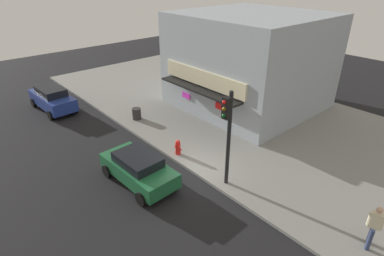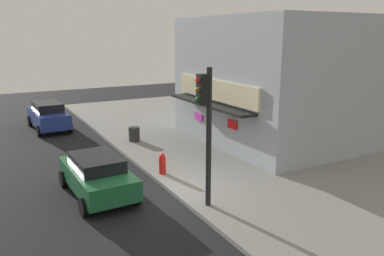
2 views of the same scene
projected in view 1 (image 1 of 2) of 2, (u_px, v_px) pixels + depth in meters
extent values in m
plane|color=black|center=(191.00, 173.00, 15.66)|extent=(59.71, 59.71, 0.00)
cube|color=gray|center=(274.00, 129.00, 19.73)|extent=(39.81, 13.96, 0.15)
cube|color=#9EA8B2|center=(250.00, 61.00, 21.87)|extent=(9.14, 8.88, 6.43)
cube|color=beige|center=(203.00, 78.00, 19.35)|extent=(6.95, 0.16, 0.99)
cube|color=black|center=(199.00, 90.00, 19.45)|extent=(6.58, 0.90, 0.12)
cube|color=#E533CC|center=(186.00, 96.00, 21.21)|extent=(0.76, 0.08, 0.37)
cube|color=red|center=(220.00, 106.00, 19.00)|extent=(0.69, 0.08, 0.41)
cylinder|color=black|center=(229.00, 140.00, 13.66)|extent=(0.18, 0.18, 4.58)
cube|color=black|center=(227.00, 108.00, 12.77)|extent=(0.32, 0.28, 0.95)
sphere|color=red|center=(224.00, 102.00, 12.55)|extent=(0.18, 0.18, 0.18)
sphere|color=brown|center=(224.00, 109.00, 12.69)|extent=(0.18, 0.18, 0.18)
sphere|color=#0F4C19|center=(224.00, 116.00, 12.82)|extent=(0.18, 0.18, 0.18)
cylinder|color=red|center=(178.00, 149.00, 16.81)|extent=(0.28, 0.28, 0.66)
sphere|color=red|center=(178.00, 142.00, 16.62)|extent=(0.24, 0.24, 0.24)
cylinder|color=red|center=(176.00, 147.00, 16.92)|extent=(0.12, 0.10, 0.10)
cylinder|color=red|center=(180.00, 150.00, 16.66)|extent=(0.12, 0.10, 0.10)
cylinder|color=#2D2D2D|center=(137.00, 114.00, 20.73)|extent=(0.58, 0.58, 0.75)
cylinder|color=navy|center=(371.00, 234.00, 11.28)|extent=(0.19, 0.19, 0.91)
cylinder|color=navy|center=(370.00, 240.00, 11.02)|extent=(0.19, 0.19, 0.91)
cube|color=beige|center=(376.00, 220.00, 10.79)|extent=(0.43, 0.33, 0.65)
sphere|color=tan|center=(380.00, 210.00, 10.58)|extent=(0.22, 0.22, 0.22)
cylinder|color=beige|center=(369.00, 219.00, 10.91)|extent=(0.12, 0.12, 0.58)
cylinder|color=beige|center=(383.00, 223.00, 10.70)|extent=(0.12, 0.12, 0.58)
cube|color=#1E6038|center=(139.00, 170.00, 14.71)|extent=(4.16, 1.95, 0.71)
cube|color=black|center=(138.00, 159.00, 14.44)|extent=(2.27, 1.59, 0.45)
cylinder|color=black|center=(173.00, 181.00, 14.50)|extent=(0.65, 0.24, 0.64)
cylinder|color=black|center=(141.00, 199.00, 13.40)|extent=(0.65, 0.24, 0.64)
cylinder|color=black|center=(138.00, 157.00, 16.34)|extent=(0.65, 0.24, 0.64)
cylinder|color=black|center=(107.00, 171.00, 15.24)|extent=(0.65, 0.24, 0.64)
cube|color=navy|center=(53.00, 100.00, 22.32)|extent=(4.50, 1.96, 0.85)
cube|color=black|center=(51.00, 91.00, 22.01)|extent=(2.45, 1.58, 0.50)
cylinder|color=black|center=(75.00, 108.00, 22.07)|extent=(0.65, 0.25, 0.64)
cylinder|color=black|center=(51.00, 115.00, 20.99)|extent=(0.65, 0.25, 0.64)
cylinder|color=black|center=(57.00, 97.00, 24.04)|extent=(0.65, 0.25, 0.64)
cylinder|color=black|center=(34.00, 103.00, 22.95)|extent=(0.65, 0.25, 0.64)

